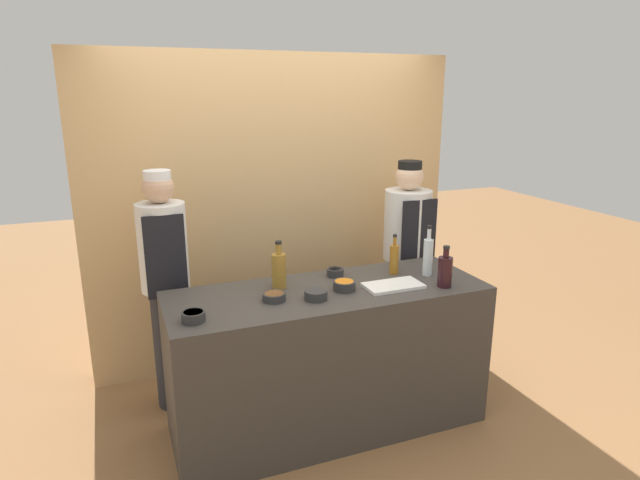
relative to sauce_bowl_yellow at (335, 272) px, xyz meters
name	(u,v)px	position (x,y,z in m)	size (l,w,h in m)	color
ground_plane	(328,423)	(-0.14, -0.21, -0.97)	(14.00, 14.00, 0.00)	olive
cabinet_wall	(275,212)	(-0.14, 0.90, 0.23)	(2.88, 0.18, 2.40)	tan
counter	(328,359)	(-0.14, -0.21, -0.50)	(1.98, 0.71, 0.94)	#3D3833
sauce_bowl_yellow	(335,272)	(0.00, 0.00, 0.00)	(0.11, 0.11, 0.05)	#2D2D2D
sauce_bowl_purple	(316,294)	(-0.26, -0.33, 0.00)	(0.14, 0.14, 0.06)	#2D2D2D
sauce_bowl_orange	(344,285)	(-0.05, -0.26, 0.00)	(0.14, 0.14, 0.06)	#2D2D2D
sauce_bowl_green	(193,316)	(-0.98, -0.39, 0.00)	(0.13, 0.13, 0.06)	#2D2D2D
sauce_bowl_brown	(274,296)	(-0.50, -0.26, 0.00)	(0.14, 0.14, 0.05)	#2D2D2D
cutting_board	(393,286)	(0.26, -0.32, -0.02)	(0.36, 0.20, 0.02)	white
bottle_wine	(445,271)	(0.56, -0.43, 0.07)	(0.09, 0.09, 0.26)	black
bottle_amber	(394,258)	(0.39, -0.09, 0.08)	(0.06, 0.06, 0.27)	#9E661E
bottle_vinegar	(279,270)	(-0.41, -0.07, 0.09)	(0.09, 0.09, 0.30)	olive
bottle_clear	(428,256)	(0.58, -0.20, 0.10)	(0.06, 0.06, 0.34)	silver
chef_left	(166,282)	(-1.04, 0.40, -0.07)	(0.31, 0.31, 1.64)	#28282D
chef_right	(406,256)	(0.77, 0.40, -0.09)	(0.36, 0.36, 1.62)	#28282D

